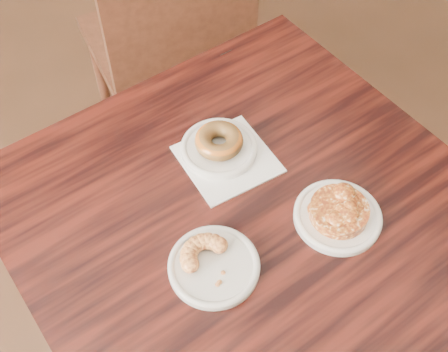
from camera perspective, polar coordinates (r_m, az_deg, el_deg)
floor at (r=1.81m, az=2.74°, el=-9.30°), size 5.00×5.00×0.00m
cafe_table at (r=1.35m, az=2.25°, el=-12.36°), size 0.84×0.84×0.75m
chair_far at (r=1.82m, az=-6.21°, el=13.34°), size 0.56×0.56×0.90m
napkin at (r=1.09m, az=0.33°, el=1.73°), size 0.19×0.19×0.00m
plate_donut at (r=1.10m, az=-0.51°, el=2.84°), size 0.15×0.15×0.01m
plate_cruller at (r=0.96m, az=-1.04°, el=-9.17°), size 0.16×0.16×0.01m
plate_fritter at (r=1.03m, az=11.45°, el=-4.07°), size 0.16×0.16×0.01m
glazed_donut at (r=1.08m, az=-0.52°, el=3.61°), size 0.09×0.09×0.03m
apple_fritter at (r=1.01m, az=11.66°, el=-3.35°), size 0.14×0.14×0.03m
cruller_fragment at (r=0.94m, az=-1.05°, el=-8.61°), size 0.10×0.10×0.03m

